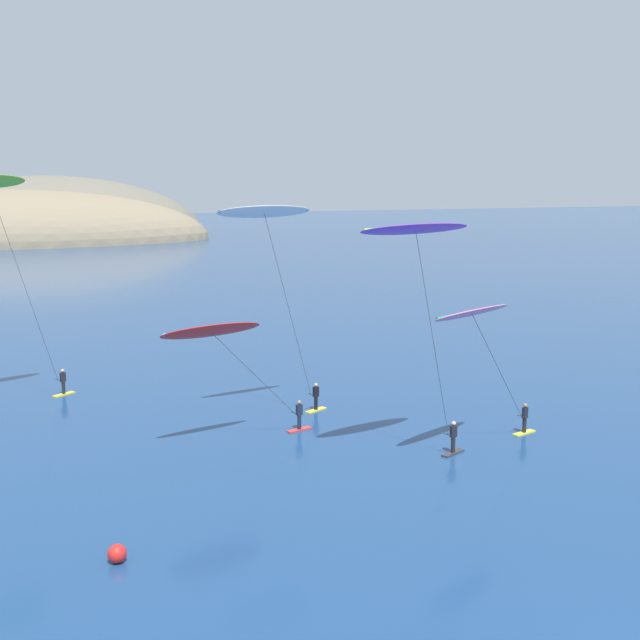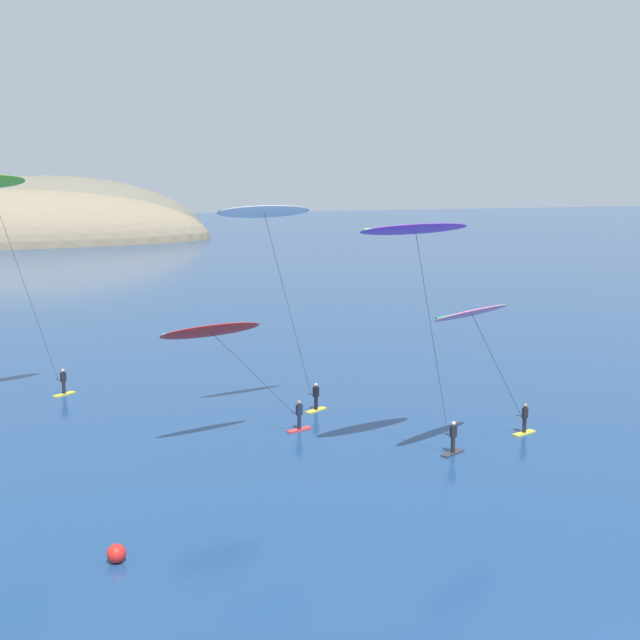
{
  "view_description": "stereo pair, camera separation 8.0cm",
  "coord_description": "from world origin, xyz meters",
  "views": [
    {
      "loc": [
        -16.11,
        -14.94,
        13.81
      ],
      "look_at": [
        -0.11,
        26.07,
        5.98
      ],
      "focal_mm": 45.0,
      "sensor_mm": 36.0,
      "label": 1
    },
    {
      "loc": [
        -16.03,
        -14.97,
        13.81
      ],
      "look_at": [
        -0.11,
        26.07,
        5.98
      ],
      "focal_mm": 45.0,
      "sensor_mm": 36.0,
      "label": 2
    }
  ],
  "objects": [
    {
      "name": "headland_island",
      "position": [
        -9.62,
        178.67,
        0.0
      ],
      "size": [
        86.4,
        56.87,
        28.64
      ],
      "color": "#84755B",
      "rests_on": "ground"
    },
    {
      "name": "kitesurfer_red",
      "position": [
        -6.38,
        24.14,
        5.74
      ],
      "size": [
        8.74,
        2.79,
        6.67
      ],
      "color": "red",
      "rests_on": "ground"
    },
    {
      "name": "kitesurfer_white",
      "position": [
        -2.46,
        27.89,
        11.0
      ],
      "size": [
        6.99,
        2.15,
        12.39
      ],
      "color": "yellow",
      "rests_on": "ground"
    },
    {
      "name": "kitesurfer_pink",
      "position": [
        5.14,
        18.27,
        6.78
      ],
      "size": [
        8.63,
        4.21,
        7.69
      ],
      "color": "yellow",
      "rests_on": "ground"
    },
    {
      "name": "kitesurfer_purple",
      "position": [
        1.78,
        18.26,
        10.78
      ],
      "size": [
        6.71,
        2.81,
        11.83
      ],
      "color": "#2D2D33",
      "rests_on": "ground"
    },
    {
      "name": "marker_buoy",
      "position": [
        -13.11,
        13.05,
        0.35
      ],
      "size": [
        0.7,
        0.7,
        0.7
      ],
      "primitive_type": "sphere",
      "color": "red",
      "rests_on": "ground"
    }
  ]
}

